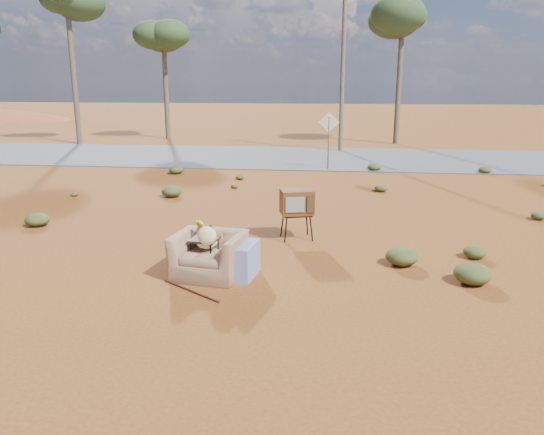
# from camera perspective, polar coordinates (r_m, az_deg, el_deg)

# --- Properties ---
(ground) EXTENTS (140.00, 140.00, 0.00)m
(ground) POSITION_cam_1_polar(r_m,az_deg,el_deg) (9.18, -4.70, -6.91)
(ground) COLOR brown
(ground) RESTS_ON ground
(highway) EXTENTS (140.00, 7.00, 0.04)m
(highway) POSITION_cam_1_polar(r_m,az_deg,el_deg) (23.66, 2.49, 6.48)
(highway) COLOR #565659
(highway) RESTS_ON ground
(armchair) EXTENTS (1.50, 0.93, 1.03)m
(armchair) POSITION_cam_1_polar(r_m,az_deg,el_deg) (9.31, -6.18, -3.47)
(armchair) COLOR #926E50
(armchair) RESTS_ON ground
(tv_unit) EXTENTS (0.80, 0.70, 1.09)m
(tv_unit) POSITION_cam_1_polar(r_m,az_deg,el_deg) (11.35, 2.69, 1.61)
(tv_unit) COLOR black
(tv_unit) RESTS_ON ground
(side_table) EXTENTS (0.53, 0.53, 0.94)m
(side_table) POSITION_cam_1_polar(r_m,az_deg,el_deg) (9.40, -7.41, -2.04)
(side_table) COLOR #392814
(side_table) RESTS_ON ground
(rusty_bar) EXTENTS (1.14, 0.82, 0.04)m
(rusty_bar) POSITION_cam_1_polar(r_m,az_deg,el_deg) (8.83, -8.72, -7.79)
(rusty_bar) COLOR #4E2314
(rusty_bar) RESTS_ON ground
(road_sign) EXTENTS (0.78, 0.06, 2.19)m
(road_sign) POSITION_cam_1_polar(r_m,az_deg,el_deg) (20.45, 6.13, 9.31)
(road_sign) COLOR brown
(road_sign) RESTS_ON ground
(eucalyptus_left) EXTENTS (3.20, 3.20, 8.10)m
(eucalyptus_left) POSITION_cam_1_polar(r_m,az_deg,el_deg) (30.83, -21.14, 20.32)
(eucalyptus_left) COLOR brown
(eucalyptus_left) RESTS_ON ground
(eucalyptus_near_left) EXTENTS (3.20, 3.20, 6.60)m
(eucalyptus_near_left) POSITION_cam_1_polar(r_m,az_deg,el_deg) (31.96, -11.58, 18.08)
(eucalyptus_near_left) COLOR brown
(eucalyptus_near_left) RESTS_ON ground
(eucalyptus_center) EXTENTS (3.20, 3.20, 7.60)m
(eucalyptus_center) POSITION_cam_1_polar(r_m,az_deg,el_deg) (29.70, 13.89, 20.14)
(eucalyptus_center) COLOR brown
(eucalyptus_center) RESTS_ON ground
(utility_pole_center) EXTENTS (1.40, 0.20, 8.00)m
(utility_pole_center) POSITION_cam_1_polar(r_m,az_deg,el_deg) (25.87, 7.63, 16.23)
(utility_pole_center) COLOR brown
(utility_pole_center) RESTS_ON ground
(scrub_patch) EXTENTS (17.49, 8.07, 0.33)m
(scrub_patch) POSITION_cam_1_polar(r_m,az_deg,el_deg) (13.42, -4.47, 0.68)
(scrub_patch) COLOR #485023
(scrub_patch) RESTS_ON ground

